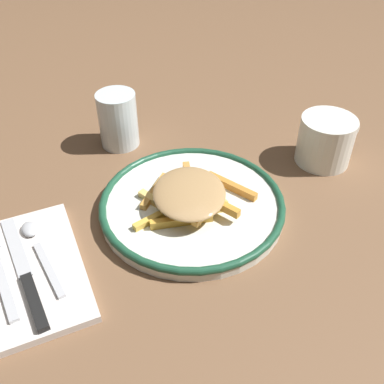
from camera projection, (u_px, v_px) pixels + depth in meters
name	position (u px, v px, depth m)	size (l,w,h in m)	color
ground_plane	(192.00, 210.00, 0.68)	(2.60, 2.60, 0.00)	brown
plate	(192.00, 204.00, 0.67)	(0.28, 0.28, 0.02)	silver
fries_heap	(191.00, 195.00, 0.65)	(0.19, 0.16, 0.04)	#D48E41
napkin	(25.00, 273.00, 0.58)	(0.15, 0.22, 0.01)	silver
knife	(27.00, 278.00, 0.56)	(0.02, 0.21, 0.01)	black
spoon	(37.00, 244.00, 0.61)	(0.03, 0.15, 0.01)	silver
water_glass	(118.00, 120.00, 0.79)	(0.07, 0.07, 0.10)	silver
coffee_mug	(326.00, 140.00, 0.76)	(0.12, 0.09, 0.08)	white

